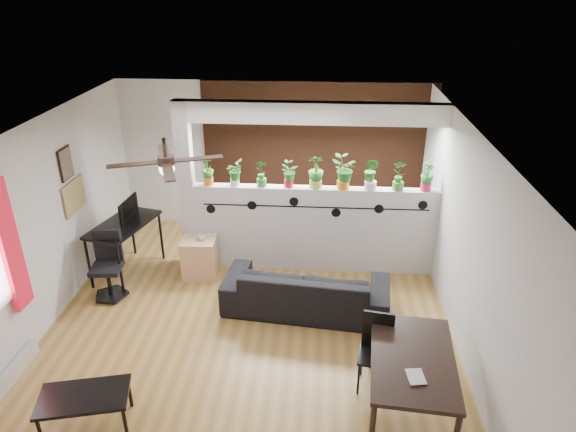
{
  "coord_description": "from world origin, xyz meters",
  "views": [
    {
      "loc": [
        0.87,
        -5.45,
        4.17
      ],
      "look_at": [
        0.46,
        0.6,
        1.3
      ],
      "focal_mm": 32.0,
      "sensor_mm": 36.0,
      "label": 1
    }
  ],
  "objects": [
    {
      "name": "potted_plant_6",
      "position": [
        1.59,
        1.5,
        1.6
      ],
      "size": [
        0.31,
        0.3,
        0.47
      ],
      "color": "silver",
      "rests_on": "partition_wall"
    },
    {
      "name": "room_shell",
      "position": [
        0.0,
        0.0,
        1.3
      ],
      "size": [
        6.3,
        7.1,
        2.9
      ],
      "color": "olive",
      "rests_on": "ground"
    },
    {
      "name": "folding_chair",
      "position": [
        1.53,
        -0.95,
        0.52
      ],
      "size": [
        0.42,
        0.42,
        0.89
      ],
      "color": "black",
      "rests_on": "ground"
    },
    {
      "name": "potted_plant_0",
      "position": [
        -0.78,
        1.5,
        1.57
      ],
      "size": [
        0.27,
        0.27,
        0.42
      ],
      "color": "orange",
      "rests_on": "partition_wall"
    },
    {
      "name": "cube_shelf",
      "position": [
        -0.91,
        1.16,
        0.31
      ],
      "size": [
        0.52,
        0.46,
        0.61
      ],
      "primitive_type": "cube",
      "rotation": [
        0.0,
        0.0,
        0.03
      ],
      "color": "tan",
      "rests_on": "ground"
    },
    {
      "name": "potted_plant_8",
      "position": [
        2.38,
        1.5,
        1.58
      ],
      "size": [
        0.27,
        0.25,
        0.43
      ],
      "color": "#C71F44",
      "rests_on": "partition_wall"
    },
    {
      "name": "monitor",
      "position": [
        -2.02,
        1.31,
        0.93
      ],
      "size": [
        0.32,
        0.08,
        0.18
      ],
      "primitive_type": "imported",
      "rotation": [
        0.0,
        0.0,
        1.48
      ],
      "color": "black",
      "rests_on": "computer_desk"
    },
    {
      "name": "computer_desk",
      "position": [
        -2.02,
        1.16,
        0.76
      ],
      "size": [
        0.88,
        1.28,
        0.84
      ],
      "color": "black",
      "rests_on": "ground"
    },
    {
      "name": "potted_plant_1",
      "position": [
        -0.39,
        1.5,
        1.56
      ],
      "size": [
        0.17,
        0.2,
        0.39
      ],
      "color": "white",
      "rests_on": "partition_wall"
    },
    {
      "name": "book",
      "position": [
        1.74,
        -1.68,
        0.75
      ],
      "size": [
        0.18,
        0.23,
        0.02
      ],
      "primitive_type": "imported",
      "rotation": [
        0.0,
        0.0,
        0.12
      ],
      "color": "gray",
      "rests_on": "dining_table"
    },
    {
      "name": "office_chair",
      "position": [
        -2.06,
        0.54,
        0.42
      ],
      "size": [
        0.5,
        0.5,
        0.96
      ],
      "color": "black",
      "rests_on": "ground"
    },
    {
      "name": "potted_plant_2",
      "position": [
        0.01,
        1.5,
        1.57
      ],
      "size": [
        0.22,
        0.18,
        0.41
      ],
      "color": "#2E8033",
      "rests_on": "partition_wall"
    },
    {
      "name": "potted_plant_4",
      "position": [
        0.8,
        1.5,
        1.61
      ],
      "size": [
        0.28,
        0.24,
        0.49
      ],
      "color": "#C9CB47",
      "rests_on": "partition_wall"
    },
    {
      "name": "ceiling_fan",
      "position": [
        -0.8,
        -0.3,
        2.31
      ],
      "size": [
        1.19,
        1.19,
        0.43
      ],
      "color": "black",
      "rests_on": "room_shell"
    },
    {
      "name": "corkboard",
      "position": [
        -2.58,
        0.95,
        1.35
      ],
      "size": [
        0.03,
        0.6,
        0.45
      ],
      "primitive_type": "cube",
      "color": "#987B49",
      "rests_on": "room_shell"
    },
    {
      "name": "framed_art",
      "position": [
        -2.58,
        0.9,
        1.85
      ],
      "size": [
        0.03,
        0.34,
        0.44
      ],
      "color": "#8C7259",
      "rests_on": "room_shell"
    },
    {
      "name": "ceiling_header",
      "position": [
        0.8,
        1.5,
        2.45
      ],
      "size": [
        3.6,
        0.18,
        0.3
      ],
      "primitive_type": "cube",
      "color": "white",
      "rests_on": "room_shell"
    },
    {
      "name": "sofa",
      "position": [
        0.72,
        0.4,
        0.31
      ],
      "size": [
        2.18,
        1.05,
        0.62
      ],
      "primitive_type": "imported",
      "rotation": [
        0.0,
        0.0,
        3.03
      ],
      "color": "black",
      "rests_on": "ground"
    },
    {
      "name": "potted_plant_5",
      "position": [
        1.2,
        1.5,
        1.61
      ],
      "size": [
        0.29,
        0.24,
        0.49
      ],
      "color": "orange",
      "rests_on": "partition_wall"
    },
    {
      "name": "partition_wall",
      "position": [
        0.8,
        1.5,
        0.68
      ],
      "size": [
        3.6,
        0.18,
        1.35
      ],
      "primitive_type": "cube",
      "color": "#BCBCC1",
      "rests_on": "ground"
    },
    {
      "name": "dining_table",
      "position": [
        1.84,
        -1.38,
        0.66
      ],
      "size": [
        0.94,
        1.42,
        0.74
      ],
      "color": "black",
      "rests_on": "ground"
    },
    {
      "name": "coffee_table",
      "position": [
        -1.41,
        -1.78,
        0.36
      ],
      "size": [
        0.96,
        0.67,
        0.41
      ],
      "color": "black",
      "rests_on": "ground"
    },
    {
      "name": "vine_decal",
      "position": [
        0.8,
        1.4,
        1.08
      ],
      "size": [
        3.31,
        0.01,
        0.3
      ],
      "color": "black",
      "rests_on": "partition_wall"
    },
    {
      "name": "pier_column",
      "position": [
        -1.11,
        1.5,
        1.3
      ],
      "size": [
        0.22,
        0.2,
        2.6
      ],
      "primitive_type": "cube",
      "color": "#BCBCC1",
      "rests_on": "ground"
    },
    {
      "name": "potted_plant_3",
      "position": [
        0.4,
        1.5,
        1.55
      ],
      "size": [
        0.23,
        0.21,
        0.38
      ],
      "color": "#B01C23",
      "rests_on": "partition_wall"
    },
    {
      "name": "baseboard_heater",
      "position": [
        -2.54,
        -1.2,
        0.09
      ],
      "size": [
        0.08,
        1.0,
        0.18
      ],
      "primitive_type": "cube",
      "color": "beige",
      "rests_on": "ground"
    },
    {
      "name": "brick_panel",
      "position": [
        0.8,
        2.97,
        1.3
      ],
      "size": [
        3.9,
        0.05,
        2.6
      ],
      "primitive_type": "cube",
      "color": "#A55530",
      "rests_on": "ground"
    },
    {
      "name": "potted_plant_7",
      "position": [
        1.99,
        1.5,
        1.59
      ],
      "size": [
        0.25,
        0.21,
        0.45
      ],
      "color": "#3F7F2E",
      "rests_on": "partition_wall"
    },
    {
      "name": "cup",
      "position": [
        -0.86,
        1.16,
        0.66
      ],
      "size": [
        0.15,
        0.15,
        0.09
      ],
      "primitive_type": "imported",
      "rotation": [
        0.0,
        0.0,
        -0.29
      ],
      "color": "gray",
      "rests_on": "cube_shelf"
    }
  ]
}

